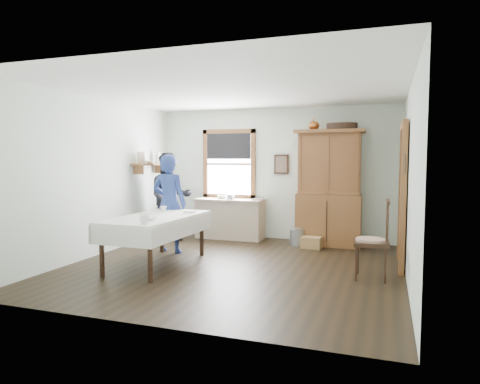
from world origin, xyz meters
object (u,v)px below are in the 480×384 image
(woman_blue, at_px, (169,207))
(wicker_basket, at_px, (312,243))
(figure_dark, at_px, (170,200))
(work_counter, at_px, (230,219))
(china_hutch, at_px, (329,188))
(dining_table, at_px, (157,241))
(pail, at_px, (297,237))
(spindle_chair, at_px, (372,239))

(woman_blue, bearing_deg, wicker_basket, -153.63)
(woman_blue, bearing_deg, figure_dark, -62.37)
(work_counter, xyz_separation_m, china_hutch, (2.04, -0.03, 0.69))
(china_hutch, xyz_separation_m, dining_table, (-2.33, -2.48, -0.72))
(dining_table, height_order, wicker_basket, dining_table)
(pail, xyz_separation_m, figure_dark, (-2.52, -0.40, 0.67))
(dining_table, xyz_separation_m, pail, (1.78, 2.23, -0.23))
(china_hutch, height_order, spindle_chair, china_hutch)
(work_counter, distance_m, figure_dark, 1.31)
(pail, bearing_deg, wicker_basket, -30.24)
(work_counter, relative_size, figure_dark, 0.88)
(china_hutch, distance_m, wicker_basket, 1.12)
(wicker_basket, bearing_deg, dining_table, -135.49)
(work_counter, distance_m, pail, 1.53)
(pail, relative_size, wicker_basket, 0.87)
(china_hutch, relative_size, dining_table, 1.14)
(work_counter, relative_size, spindle_chair, 1.30)
(dining_table, height_order, pail, dining_table)
(work_counter, height_order, woman_blue, woman_blue)
(china_hutch, height_order, dining_table, china_hutch)
(china_hutch, distance_m, dining_table, 3.48)
(work_counter, height_order, wicker_basket, work_counter)
(dining_table, distance_m, woman_blue, 1.02)
(wicker_basket, relative_size, woman_blue, 0.23)
(spindle_chair, height_order, wicker_basket, spindle_chair)
(china_hutch, distance_m, figure_dark, 3.16)
(pail, height_order, wicker_basket, pail)
(figure_dark, bearing_deg, wicker_basket, -29.82)
(china_hutch, xyz_separation_m, spindle_chair, (0.87, -2.17, -0.55))
(woman_blue, distance_m, figure_dark, 1.05)
(pail, distance_m, wicker_basket, 0.35)
(work_counter, xyz_separation_m, dining_table, (-0.30, -2.50, -0.03))
(dining_table, height_order, spindle_chair, spindle_chair)
(pail, xyz_separation_m, woman_blue, (-2.04, -1.33, 0.65))
(spindle_chair, xyz_separation_m, pail, (-1.42, 1.92, -0.40))
(spindle_chair, xyz_separation_m, woman_blue, (-3.46, 0.59, 0.25))
(dining_table, height_order, woman_blue, woman_blue)
(spindle_chair, bearing_deg, figure_dark, 155.76)
(wicker_basket, bearing_deg, spindle_chair, -57.34)
(china_hutch, relative_size, spindle_chair, 1.99)
(dining_table, xyz_separation_m, wicker_basket, (2.08, 2.05, -0.28))
(work_counter, relative_size, woman_blue, 0.90)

